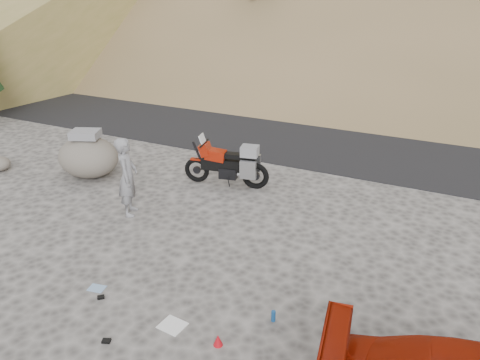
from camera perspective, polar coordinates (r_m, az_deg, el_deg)
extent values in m
plane|color=#454240|center=(9.79, -11.15, -8.52)|extent=(140.00, 140.00, 0.00)
cube|color=black|center=(17.13, 6.89, 6.14)|extent=(120.00, 7.00, 0.05)
cylinder|color=#392014|center=(32.35, -21.39, 19.54)|extent=(0.15, 0.15, 1.26)
torus|color=black|center=(12.59, -5.28, 1.23)|extent=(0.70, 0.26, 0.68)
cylinder|color=black|center=(12.59, -5.28, 1.23)|extent=(0.22, 0.10, 0.21)
torus|color=black|center=(12.17, 1.88, 0.50)|extent=(0.74, 0.28, 0.73)
cylinder|color=black|center=(12.17, 1.88, 0.50)|extent=(0.24, 0.13, 0.23)
cylinder|color=black|center=(12.42, -4.98, 2.83)|extent=(0.39, 0.14, 0.84)
cylinder|color=black|center=(12.24, -4.40, 4.49)|extent=(0.17, 0.64, 0.05)
cube|color=black|center=(12.28, -1.89, 1.86)|extent=(1.27, 0.49, 0.31)
cube|color=black|center=(12.33, -1.41, 0.92)|extent=(0.52, 0.40, 0.29)
cube|color=maroon|center=(12.25, -2.98, 3.09)|extent=(0.59, 0.41, 0.32)
cube|color=maroon|center=(12.29, -4.24, 3.75)|extent=(0.38, 0.41, 0.37)
cube|color=silver|center=(12.22, -4.60, 4.96)|extent=(0.18, 0.33, 0.26)
cube|color=black|center=(12.11, -0.72, 2.98)|extent=(0.60, 0.34, 0.12)
cube|color=black|center=(12.03, 1.09, 2.62)|extent=(0.39, 0.25, 0.10)
cube|color=#B3B4B8|center=(11.86, 0.97, 1.21)|extent=(0.43, 0.20, 0.47)
cube|color=#B3B4B8|center=(12.34, 1.56, 2.15)|extent=(0.43, 0.20, 0.47)
cube|color=gray|center=(11.95, 1.20, 3.54)|extent=(0.50, 0.43, 0.27)
cube|color=maroon|center=(12.48, -5.33, 2.55)|extent=(0.33, 0.18, 0.04)
cylinder|color=black|center=(12.22, -1.41, -0.19)|extent=(0.07, 0.22, 0.38)
cylinder|color=#B3B4B8|center=(12.06, 0.77, 0.65)|extent=(0.48, 0.18, 0.13)
imported|color=gray|center=(11.34, -13.09, -3.92)|extent=(0.70, 0.81, 1.86)
ellipsoid|color=#5E5A50|center=(13.50, -17.99, 2.68)|extent=(1.94, 1.74, 1.11)
cube|color=gray|center=(13.29, -18.34, 5.27)|extent=(0.79, 0.71, 0.18)
cube|color=white|center=(7.92, -8.24, -17.14)|extent=(0.43, 0.39, 0.01)
cylinder|color=navy|center=(7.89, 4.09, -16.22)|extent=(0.07, 0.07, 0.19)
cone|color=#B90C16|center=(7.48, -2.70, -18.91)|extent=(0.18, 0.18, 0.19)
cube|color=black|center=(7.84, -15.98, -18.34)|extent=(0.16, 0.13, 0.04)
cube|color=black|center=(8.72, -16.61, -13.53)|extent=(0.15, 0.15, 0.04)
cube|color=#7E9FC3|center=(8.97, -17.06, -12.50)|extent=(0.33, 0.27, 0.01)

